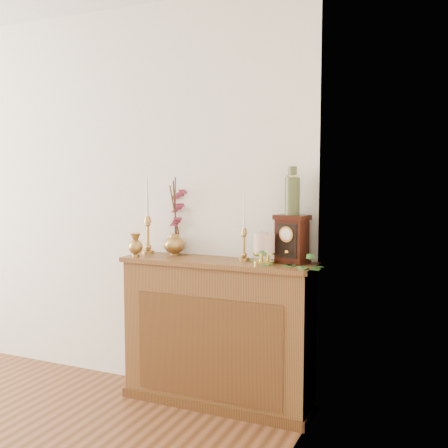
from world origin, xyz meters
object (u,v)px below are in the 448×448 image
at_px(bud_vase, 136,245).
at_px(ginger_jar, 177,220).
at_px(candlestick_left, 148,229).
at_px(mantel_clock, 292,239).
at_px(ceramic_vase, 292,193).
at_px(candlestick_center, 244,239).

height_order(bud_vase, ginger_jar, ginger_jar).
height_order(candlestick_left, mantel_clock, candlestick_left).
distance_m(candlestick_left, bud_vase, 0.18).
xyz_separation_m(candlestick_left, ceramic_vase, (1.00, 0.02, 0.25)).
xyz_separation_m(mantel_clock, ceramic_vase, (0.00, 0.00, 0.28)).
xyz_separation_m(candlestick_left, mantel_clock, (1.00, 0.01, -0.03)).
bearing_deg(ginger_jar, candlestick_left, -161.37).
bearing_deg(mantel_clock, ceramic_vase, 90.00).
bearing_deg(ginger_jar, candlestick_center, -7.96).
relative_size(candlestick_left, ceramic_vase, 1.79).
xyz_separation_m(candlestick_center, ceramic_vase, (0.30, 0.02, 0.28)).
xyz_separation_m(candlestick_left, candlestick_center, (0.70, -0.01, -0.03)).
bearing_deg(ceramic_vase, candlestick_center, -175.59).
height_order(candlestick_left, candlestick_center, candlestick_left).
xyz_separation_m(candlestick_center, ginger_jar, (-0.51, 0.07, 0.10)).
bearing_deg(ginger_jar, bud_vase, -131.11).
height_order(candlestick_left, bud_vase, candlestick_left).
bearing_deg(ceramic_vase, candlestick_left, -179.02).
bearing_deg(mantel_clock, candlestick_center, -162.31).
relative_size(bud_vase, mantel_clock, 0.52).
distance_m(bud_vase, ginger_jar, 0.33).
bearing_deg(candlestick_center, mantel_clock, 3.93).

